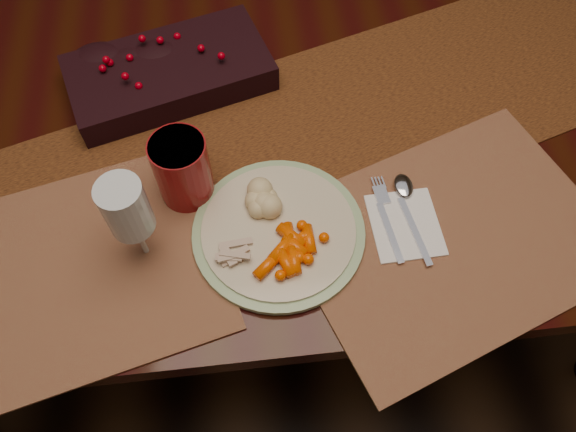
{
  "coord_description": "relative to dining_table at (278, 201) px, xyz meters",
  "views": [
    {
      "loc": [
        -0.06,
        -0.73,
        1.56
      ],
      "look_at": [
        -0.01,
        -0.29,
        0.8
      ],
      "focal_mm": 35.0,
      "sensor_mm": 36.0,
      "label": 1
    }
  ],
  "objects": [
    {
      "name": "placemat_main",
      "position": [
        0.26,
        -0.33,
        0.38
      ],
      "size": [
        0.59,
        0.51,
        0.0
      ],
      "primitive_type": "cube",
      "rotation": [
        0.0,
        0.0,
        0.35
      ],
      "color": "#89654D",
      "rests_on": "dining_table"
    },
    {
      "name": "fork",
      "position": [
        0.16,
        -0.3,
        0.39
      ],
      "size": [
        0.04,
        0.15,
        0.0
      ],
      "primitive_type": null,
      "rotation": [
        0.0,
        0.0,
        0.12
      ],
      "color": "silver",
      "rests_on": "napkin"
    },
    {
      "name": "red_cup",
      "position": [
        -0.17,
        -0.2,
        0.44
      ],
      "size": [
        0.1,
        0.1,
        0.12
      ],
      "primitive_type": "cylinder",
      "rotation": [
        0.0,
        0.0,
        -0.11
      ],
      "color": "maroon",
      "rests_on": "placemat_main"
    },
    {
      "name": "napkin",
      "position": [
        0.18,
        -0.31,
        0.38
      ],
      "size": [
        0.11,
        0.13,
        0.0
      ],
      "primitive_type": "cube",
      "rotation": [
        0.0,
        0.0,
        0.04
      ],
      "color": "white",
      "rests_on": "placemat_main"
    },
    {
      "name": "dining_table",
      "position": [
        0.0,
        0.0,
        0.0
      ],
      "size": [
        1.8,
        1.0,
        0.75
      ],
      "primitive_type": "cube",
      "color": "black",
      "rests_on": "floor"
    },
    {
      "name": "centerpiece",
      "position": [
        -0.19,
        0.05,
        0.41
      ],
      "size": [
        0.41,
        0.29,
        0.07
      ],
      "primitive_type": null,
      "rotation": [
        0.0,
        0.0,
        0.28
      ],
      "color": "black",
      "rests_on": "table_runner"
    },
    {
      "name": "dinner_plate",
      "position": [
        -0.02,
        -0.3,
        0.39
      ],
      "size": [
        0.36,
        0.36,
        0.02
      ],
      "primitive_type": "cylinder",
      "rotation": [
        0.0,
        0.0,
        0.38
      ],
      "color": "beige",
      "rests_on": "placemat_main"
    },
    {
      "name": "placemat_second",
      "position": [
        -0.37,
        -0.33,
        0.38
      ],
      "size": [
        0.57,
        0.47,
        0.0
      ],
      "primitive_type": "cube",
      "rotation": [
        0.0,
        0.0,
        0.24
      ],
      "color": "brown",
      "rests_on": "dining_table"
    },
    {
      "name": "mashed_potatoes",
      "position": [
        -0.04,
        -0.25,
        0.41
      ],
      "size": [
        0.09,
        0.08,
        0.04
      ],
      "primitive_type": null,
      "rotation": [
        0.0,
        0.0,
        0.17
      ],
      "color": "beige",
      "rests_on": "dinner_plate"
    },
    {
      "name": "baby_carrots",
      "position": [
        -0.01,
        -0.34,
        0.4
      ],
      "size": [
        0.1,
        0.08,
        0.02
      ],
      "primitive_type": null,
      "rotation": [
        0.0,
        0.0,
        0.06
      ],
      "color": "#F04E00",
      "rests_on": "dinner_plate"
    },
    {
      "name": "spoon",
      "position": [
        0.2,
        -0.29,
        0.39
      ],
      "size": [
        0.06,
        0.16,
        0.0
      ],
      "primitive_type": null,
      "rotation": [
        0.0,
        0.0,
        0.15
      ],
      "color": "white",
      "rests_on": "napkin"
    },
    {
      "name": "floor",
      "position": [
        0.0,
        0.0,
        -0.38
      ],
      "size": [
        5.0,
        5.0,
        0.0
      ],
      "primitive_type": "plane",
      "color": "black",
      "rests_on": "ground"
    },
    {
      "name": "wine_glass",
      "position": [
        -0.24,
        -0.31,
        0.47
      ],
      "size": [
        0.08,
        0.08,
        0.18
      ],
      "primitive_type": null,
      "rotation": [
        0.0,
        0.0,
        0.34
      ],
      "color": "#AEBECC",
      "rests_on": "dining_table"
    },
    {
      "name": "table_runner",
      "position": [
        -0.04,
        -0.12,
        0.38
      ],
      "size": [
        1.88,
        0.93,
        0.0
      ],
      "primitive_type": "cube",
      "rotation": [
        0.0,
        0.0,
        0.31
      ],
      "color": "#462309",
      "rests_on": "dining_table"
    },
    {
      "name": "turkey_shreds",
      "position": [
        -0.1,
        -0.33,
        0.4
      ],
      "size": [
        0.08,
        0.07,
        0.01
      ],
      "primitive_type": null,
      "rotation": [
        0.0,
        0.0,
        -0.32
      ],
      "color": "gray",
      "rests_on": "dinner_plate"
    }
  ]
}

